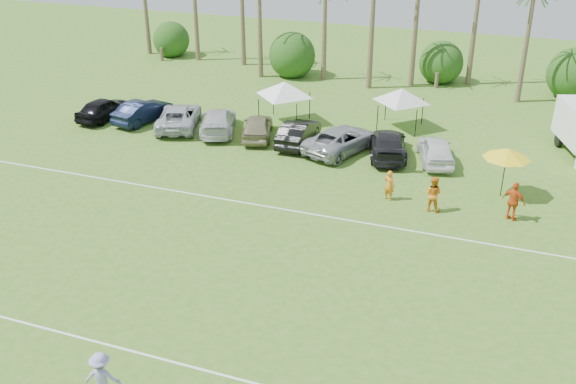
% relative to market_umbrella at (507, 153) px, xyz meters
% --- Properties ---
extents(ground, '(120.00, 120.00, 0.00)m').
position_rel_market_umbrella_xyz_m(ground, '(-12.10, -19.36, -2.42)').
color(ground, '#446D20').
rests_on(ground, ground).
extents(field_lines, '(80.00, 12.10, 0.01)m').
position_rel_market_umbrella_xyz_m(field_lines, '(-12.10, -11.36, -2.42)').
color(field_lines, white).
rests_on(field_lines, ground).
extents(bush_tree_0, '(4.00, 4.00, 4.00)m').
position_rel_market_umbrella_xyz_m(bush_tree_0, '(-31.10, 19.64, -0.63)').
color(bush_tree_0, brown).
rests_on(bush_tree_0, ground).
extents(bush_tree_1, '(4.00, 4.00, 4.00)m').
position_rel_market_umbrella_xyz_m(bush_tree_1, '(-18.10, 19.64, -0.63)').
color(bush_tree_1, brown).
rests_on(bush_tree_1, ground).
extents(bush_tree_2, '(4.00, 4.00, 4.00)m').
position_rel_market_umbrella_xyz_m(bush_tree_2, '(-6.10, 19.64, -0.63)').
color(bush_tree_2, brown).
rests_on(bush_tree_2, ground).
extents(bush_tree_3, '(4.00, 4.00, 4.00)m').
position_rel_market_umbrella_xyz_m(bush_tree_3, '(3.90, 19.64, -0.63)').
color(bush_tree_3, brown).
rests_on(bush_tree_3, ground).
extents(sideline_player_a, '(0.69, 0.56, 1.63)m').
position_rel_market_umbrella_xyz_m(sideline_player_a, '(-5.46, -2.42, -1.61)').
color(sideline_player_a, orange).
rests_on(sideline_player_a, ground).
extents(sideline_player_b, '(0.99, 0.82, 1.84)m').
position_rel_market_umbrella_xyz_m(sideline_player_b, '(-3.16, -2.89, -1.51)').
color(sideline_player_b, orange).
rests_on(sideline_player_b, ground).
extents(sideline_player_c, '(1.27, 0.93, 1.99)m').
position_rel_market_umbrella_xyz_m(sideline_player_c, '(0.64, -2.54, -1.43)').
color(sideline_player_c, '#DC5618').
rests_on(sideline_player_c, ground).
extents(canopy_tent_left, '(4.16, 4.16, 3.37)m').
position_rel_market_umbrella_xyz_m(canopy_tent_left, '(-14.61, 6.73, 0.46)').
color(canopy_tent_left, black).
rests_on(canopy_tent_left, ground).
extents(canopy_tent_right, '(3.93, 3.93, 3.18)m').
position_rel_market_umbrella_xyz_m(canopy_tent_right, '(-7.03, 8.42, 0.30)').
color(canopy_tent_right, black).
rests_on(canopy_tent_right, ground).
extents(market_umbrella, '(2.43, 2.43, 2.70)m').
position_rel_market_umbrella_xyz_m(market_umbrella, '(0.00, 0.00, 0.00)').
color(market_umbrella, black).
rests_on(market_umbrella, ground).
extents(frisbee_player, '(1.29, 0.95, 1.78)m').
position_rel_market_umbrella_xyz_m(frisbee_player, '(-10.95, -19.62, -1.53)').
color(frisbee_player, '#9E95D4').
rests_on(frisbee_player, ground).
extents(parked_car_0, '(2.24, 4.63, 1.52)m').
position_rel_market_umbrella_xyz_m(parked_car_0, '(-26.61, 3.14, -1.66)').
color(parked_car_0, black).
rests_on(parked_car_0, ground).
extents(parked_car_1, '(2.51, 4.85, 1.52)m').
position_rel_market_umbrella_xyz_m(parked_car_1, '(-23.77, 3.58, -1.66)').
color(parked_car_1, black).
rests_on(parked_car_1, ground).
extents(parked_car_2, '(4.24, 6.01, 1.52)m').
position_rel_market_umbrella_xyz_m(parked_car_2, '(-20.94, 3.45, -1.66)').
color(parked_car_2, '#B8BDC5').
rests_on(parked_car_2, ground).
extents(parked_car_3, '(3.89, 5.66, 1.52)m').
position_rel_market_umbrella_xyz_m(parked_car_3, '(-18.10, 3.56, -1.66)').
color(parked_car_3, silver).
rests_on(parked_car_3, ground).
extents(parked_car_4, '(3.08, 4.81, 1.52)m').
position_rel_market_umbrella_xyz_m(parked_car_4, '(-15.26, 3.47, -1.66)').
color(parked_car_4, gray).
rests_on(parked_car_4, ground).
extents(parked_car_5, '(1.65, 4.64, 1.52)m').
position_rel_market_umbrella_xyz_m(parked_car_5, '(-12.43, 3.33, -1.66)').
color(parked_car_5, black).
rests_on(parked_car_5, ground).
extents(parked_car_6, '(4.26, 6.02, 1.52)m').
position_rel_market_umbrella_xyz_m(parked_car_6, '(-9.59, 3.07, -1.66)').
color(parked_car_6, '#97999D').
rests_on(parked_car_6, ground).
extents(parked_car_7, '(3.34, 5.61, 1.52)m').
position_rel_market_umbrella_xyz_m(parked_car_7, '(-6.76, 3.36, -1.66)').
color(parked_car_7, black).
rests_on(parked_car_7, ground).
extents(parked_car_8, '(2.97, 4.79, 1.52)m').
position_rel_market_umbrella_xyz_m(parked_car_8, '(-3.92, 3.39, -1.66)').
color(parked_car_8, white).
rests_on(parked_car_8, ground).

